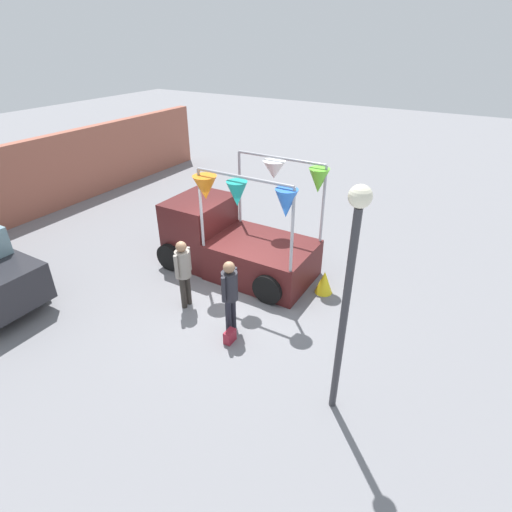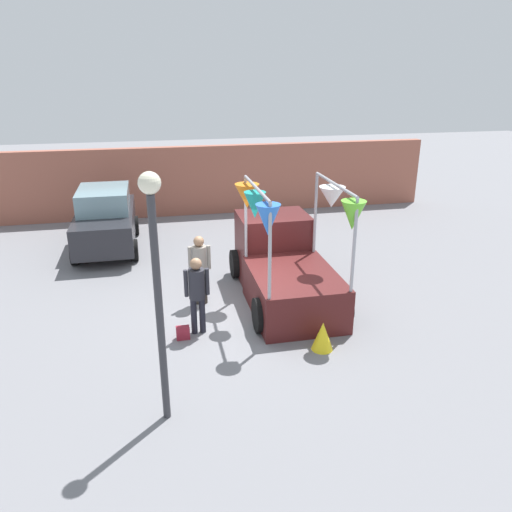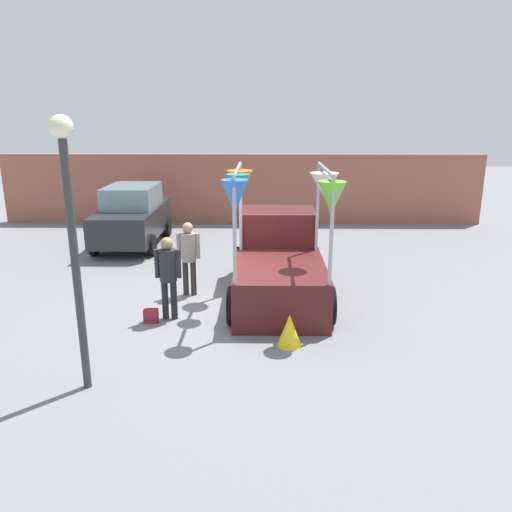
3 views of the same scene
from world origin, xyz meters
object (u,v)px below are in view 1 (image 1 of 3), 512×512
at_px(person_customer, 230,290).
at_px(person_vendor, 183,268).
at_px(handbag, 230,336).
at_px(street_lamp, 349,279).
at_px(folded_kite_bundle_sunflower, 324,282).
at_px(vendor_truck, 230,238).

distance_m(person_customer, person_vendor, 1.42).
xyz_separation_m(person_customer, handbag, (-0.35, -0.20, -0.90)).
bearing_deg(person_vendor, street_lamp, -103.83).
bearing_deg(person_vendor, person_customer, -98.30).
distance_m(person_customer, folded_kite_bundle_sunflower, 2.76).
bearing_deg(street_lamp, person_vendor, 76.17).
distance_m(person_vendor, handbag, 1.92).
distance_m(handbag, street_lamp, 3.52).
xyz_separation_m(person_vendor, street_lamp, (-1.00, -4.06, 1.59)).
height_order(vendor_truck, handbag, vendor_truck).
bearing_deg(person_customer, street_lamp, -106.66).
height_order(person_vendor, street_lamp, street_lamp).
relative_size(person_customer, person_vendor, 1.00).
height_order(person_customer, street_lamp, street_lamp).
bearing_deg(folded_kite_bundle_sunflower, person_customer, 153.10).
bearing_deg(street_lamp, vendor_truck, 53.88).
bearing_deg(handbag, person_vendor, 70.95).
xyz_separation_m(handbag, folded_kite_bundle_sunflower, (2.72, -1.00, 0.16)).
xyz_separation_m(vendor_truck, folded_kite_bundle_sunflower, (0.13, -2.70, -0.59)).
relative_size(person_vendor, street_lamp, 0.42).
height_order(handbag, folded_kite_bundle_sunflower, folded_kite_bundle_sunflower).
xyz_separation_m(handbag, street_lamp, (-0.44, -2.46, 2.48)).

